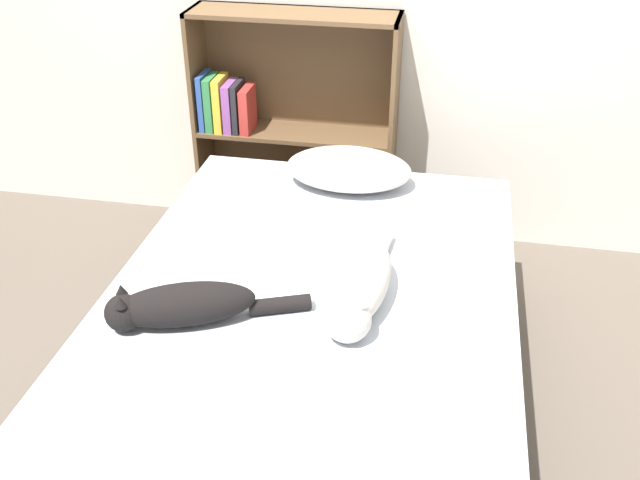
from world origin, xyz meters
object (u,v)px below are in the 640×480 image
(cat_dark, at_px, (180,306))
(bookshelf, at_px, (288,125))
(cat_light, at_px, (360,287))
(pillow, at_px, (348,169))
(bed, at_px, (312,356))

(cat_dark, height_order, bookshelf, bookshelf)
(cat_light, xyz_separation_m, cat_dark, (-0.52, -0.18, -0.01))
(pillow, xyz_separation_m, cat_dark, (-0.35, -1.00, -0.01))
(bed, xyz_separation_m, cat_light, (0.17, -0.06, 0.36))
(bed, height_order, cat_dark, cat_dark)
(pillow, distance_m, bookshelf, 0.64)
(bed, distance_m, pillow, 0.83)
(bed, distance_m, cat_light, 0.40)
(bed, height_order, bookshelf, bookshelf)
(cat_light, bearing_deg, bookshelf, -153.08)
(bookshelf, bearing_deg, cat_light, -67.96)
(cat_light, bearing_deg, cat_dark, -65.74)
(cat_dark, bearing_deg, bed, -166.36)
(cat_dark, bearing_deg, cat_light, 177.90)
(bookshelf, bearing_deg, pillow, -54.48)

